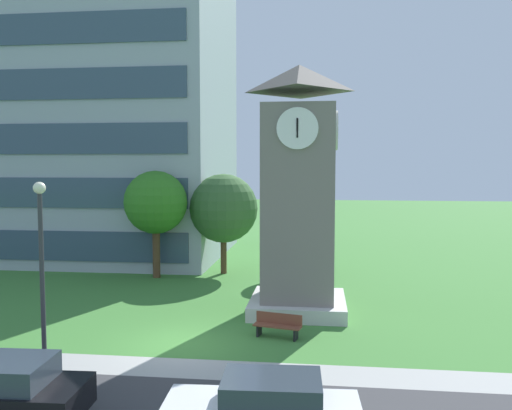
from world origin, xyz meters
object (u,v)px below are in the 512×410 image
street_lamp (42,258)px  park_bench (278,325)px  tree_by_building (310,207)px  tree_streetside (156,203)px  clock_tower (299,203)px  tree_near_tower (223,208)px

street_lamp → park_bench: bearing=35.0°
tree_by_building → tree_streetside: bearing=-164.5°
park_bench → tree_streetside: 12.99m
park_bench → street_lamp: bearing=-145.0°
clock_tower → park_bench: 5.71m
clock_tower → street_lamp: clock_tower is taller
park_bench → tree_streetside: tree_streetside is taller
tree_near_tower → tree_streetside: tree_streetside is taller
street_lamp → tree_streetside: tree_streetside is taller
clock_tower → park_bench: size_ratio=5.76×
clock_tower → street_lamp: size_ratio=1.80×
street_lamp → tree_by_building: (7.64, 16.79, 0.29)m
street_lamp → tree_by_building: 18.45m
street_lamp → tree_streetside: 14.42m
tree_streetside → tree_by_building: bearing=15.5°
clock_tower → tree_by_building: 8.50m
clock_tower → tree_by_building: size_ratio=1.98×
park_bench → street_lamp: size_ratio=0.31×
street_lamp → clock_tower: bearing=48.8°
clock_tower → street_lamp: (-7.29, -8.33, -1.12)m
tree_near_tower → tree_by_building: bearing=9.0°
clock_tower → street_lamp: 11.13m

